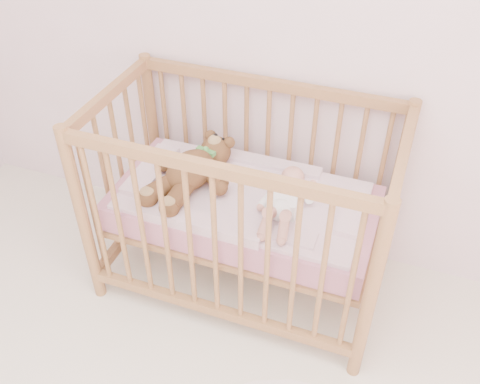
% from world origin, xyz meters
% --- Properties ---
extents(crib, '(1.36, 0.76, 1.00)m').
position_xyz_m(crib, '(-0.13, 1.60, 0.50)').
color(crib, '#AA7048').
rests_on(crib, floor).
extents(mattress, '(1.22, 0.62, 0.13)m').
position_xyz_m(mattress, '(-0.13, 1.60, 0.49)').
color(mattress, '#CE8195').
rests_on(mattress, crib).
extents(blanket, '(1.10, 0.58, 0.06)m').
position_xyz_m(blanket, '(-0.13, 1.60, 0.56)').
color(blanket, pink).
rests_on(blanket, mattress).
extents(baby, '(0.27, 0.51, 0.12)m').
position_xyz_m(baby, '(0.07, 1.58, 0.64)').
color(baby, white).
rests_on(baby, blanket).
extents(teddy_bear, '(0.54, 0.67, 0.17)m').
position_xyz_m(teddy_bear, '(-0.39, 1.58, 0.65)').
color(teddy_bear, brown).
rests_on(teddy_bear, blanket).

